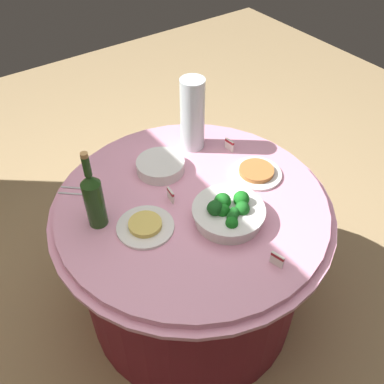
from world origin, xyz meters
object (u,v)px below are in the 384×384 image
wine_bottle (94,198)px  food_plate_noodles (145,226)px  serving_tongs (80,191)px  plate_stack (160,166)px  food_plate_peanuts (256,172)px  broccoli_bowl (228,212)px  label_placard_mid (229,144)px  label_placard_front (277,259)px  decorative_fruit_vase (192,118)px  label_placard_rear (171,195)px

wine_bottle → food_plate_noodles: 0.22m
serving_tongs → plate_stack: bearing=-102.4°
plate_stack → food_plate_peanuts: size_ratio=0.95×
plate_stack → serving_tongs: 0.35m
plate_stack → food_plate_peanuts: (-0.26, -0.32, -0.01)m
plate_stack → food_plate_noodles: (-0.25, 0.23, -0.01)m
broccoli_bowl → label_placard_mid: bearing=-39.7°
wine_bottle → label_placard_front: 0.69m
broccoli_bowl → decorative_fruit_vase: 0.51m
label_placard_rear → label_placard_mid: bearing=-73.0°
decorative_fruit_vase → label_placard_mid: size_ratio=6.18×
serving_tongs → food_plate_noodles: 0.35m
wine_bottle → label_placard_mid: wine_bottle is taller
food_plate_peanuts → broccoli_bowl: bearing=117.3°
broccoli_bowl → wine_bottle: bearing=55.9°
label_placard_rear → broccoli_bowl: bearing=-151.7°
broccoli_bowl → label_placard_rear: 0.25m
serving_tongs → food_plate_peanuts: (-0.34, -0.67, 0.01)m
food_plate_noodles → label_placard_rear: size_ratio=4.00×
wine_bottle → decorative_fruit_vase: (0.19, -0.58, 0.02)m
food_plate_noodles → label_placard_front: label_placard_front is taller
serving_tongs → food_plate_noodles: bearing=-160.2°
serving_tongs → food_plate_peanuts: food_plate_peanuts is taller
food_plate_noodles → food_plate_peanuts: (-0.01, -0.55, 0.00)m
plate_stack → decorative_fruit_vase: 0.26m
food_plate_noodles → plate_stack: bearing=-41.7°
plate_stack → label_placard_rear: bearing=160.6°
label_placard_mid → label_placard_rear: (-0.12, 0.40, 0.00)m
wine_bottle → label_placard_front: wine_bottle is taller
broccoli_bowl → food_plate_noodles: (0.15, 0.28, -0.03)m
wine_bottle → label_placard_front: size_ratio=6.11×
broccoli_bowl → food_plate_peanuts: bearing=-62.7°
food_plate_peanuts → label_placard_mid: 0.21m
plate_stack → wine_bottle: wine_bottle is taller
food_plate_noodles → food_plate_peanuts: bearing=-91.1°
food_plate_noodles → label_placard_mid: 0.60m
decorative_fruit_vase → serving_tongs: size_ratio=2.28×
broccoli_bowl → food_plate_noodles: 0.32m
label_placard_rear → serving_tongs: bearing=47.4°
decorative_fruit_vase → serving_tongs: decorative_fruit_vase is taller
serving_tongs → label_placard_rear: label_placard_rear is taller
wine_bottle → label_placard_front: (-0.54, -0.41, -0.10)m
broccoli_bowl → serving_tongs: broccoli_bowl is taller
label_placard_front → label_placard_rear: bearing=14.2°
serving_tongs → food_plate_peanuts: bearing=-117.0°
food_plate_peanuts → label_placard_mid: bearing=-4.5°
decorative_fruit_vase → food_plate_noodles: bearing=125.6°
decorative_fruit_vase → food_plate_peanuts: size_ratio=1.55×
food_plate_peanuts → label_placard_rear: label_placard_rear is taller
label_placard_mid → label_placard_front: bearing=155.2°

